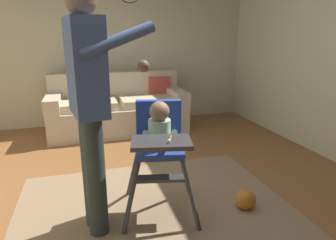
% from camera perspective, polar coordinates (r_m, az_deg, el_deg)
% --- Properties ---
extents(ground, '(6.11, 6.93, 0.10)m').
position_cam_1_polar(ground, '(2.64, -3.98, -17.05)').
color(ground, '#905B31').
extents(wall_far, '(5.31, 0.06, 2.67)m').
position_cam_1_polar(wall_far, '(4.88, -11.45, 15.01)').
color(wall_far, beige).
rests_on(wall_far, ground).
extents(area_rug, '(2.24, 2.58, 0.01)m').
position_cam_1_polar(area_rug, '(2.23, 0.22, -22.37)').
color(area_rug, '#957758').
rests_on(area_rug, ground).
extents(couch, '(1.99, 0.86, 0.86)m').
position_cam_1_polar(couch, '(4.49, -9.62, 2.14)').
color(couch, beige).
rests_on(couch, ground).
extents(high_chair, '(0.71, 0.81, 0.93)m').
position_cam_1_polar(high_chair, '(2.25, -1.67, -3.41)').
color(high_chair, '#373537').
rests_on(high_chair, ground).
extents(adult_standing, '(0.57, 0.50, 1.69)m').
position_cam_1_polar(adult_standing, '(2.02, -15.07, 3.21)').
color(adult_standing, '#2A3531').
rests_on(adult_standing, ground).
extents(toy_ball, '(0.17, 0.17, 0.17)m').
position_cam_1_polar(toy_ball, '(2.60, 14.84, -14.65)').
color(toy_ball, orange).
rests_on(toy_ball, ground).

